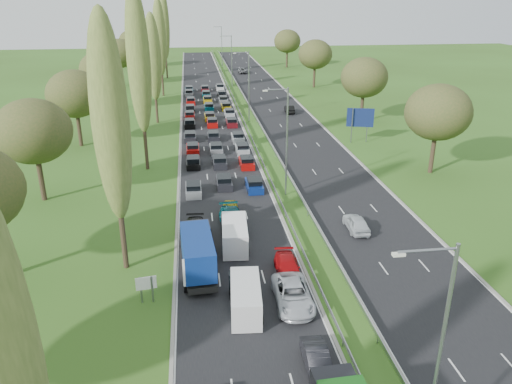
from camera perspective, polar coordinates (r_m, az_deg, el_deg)
ground at (r=91.10m, az=-0.94°, el=8.40°), size 260.00×260.00×0.00m
near_carriageway at (r=93.04m, az=-5.30°, el=8.60°), size 10.50×215.00×0.04m
far_carriageway at (r=94.48m, az=3.00°, el=8.86°), size 10.50×215.00×0.04m
central_reservation at (r=93.40m, az=-1.12°, el=9.08°), size 2.36×215.00×0.32m
lamp_columns at (r=87.95m, az=-0.82°, el=11.91°), size 0.18×140.18×12.00m
poplar_row at (r=76.95m, az=-12.27°, el=14.83°), size 2.80×127.80×22.44m
woodland_left at (r=73.80m, az=-20.54°, el=9.97°), size 8.00×166.00×11.10m
woodland_right at (r=81.46m, az=14.21°, el=11.68°), size 8.00×153.00×11.10m
traffic_queue_fill at (r=88.00m, az=-5.17°, el=8.13°), size 9.02×69.08×0.80m
near_car_2 at (r=45.76m, az=-6.75°, el=-4.76°), size 2.39×5.14×1.43m
near_car_3 at (r=46.41m, az=-7.05°, el=-4.38°), size 2.25×4.98×1.42m
near_car_7 at (r=48.03m, az=-2.68°, el=-3.17°), size 2.61×5.64×1.59m
near_car_8 at (r=50.54m, az=-2.83°, el=-2.04°), size 1.54×3.82×1.30m
near_car_9 at (r=31.62m, az=7.00°, el=-18.53°), size 1.45×4.02×1.32m
near_car_10 at (r=36.88m, az=4.23°, el=-11.61°), size 2.67×5.64×1.55m
near_car_11 at (r=40.32m, az=3.62°, el=-8.60°), size 2.11×4.72×1.35m
far_car_0 at (r=48.38m, az=11.40°, el=-3.49°), size 1.84×4.40×1.49m
far_car_1 at (r=95.56m, az=3.84°, el=9.45°), size 1.81×4.50×1.45m
far_car_2 at (r=145.25m, az=-1.54°, el=13.73°), size 2.77×5.44×1.47m
blue_lorry at (r=40.46m, az=-6.68°, el=-6.73°), size 2.32×8.35×3.53m
white_van_front at (r=36.08m, az=-1.23°, el=-11.83°), size 2.07×5.27×2.12m
white_van_rear at (r=44.56m, az=-2.49°, el=-4.79°), size 2.18×5.56×2.23m
info_sign at (r=37.52m, az=-12.42°, el=-10.44°), size 1.50×0.32×2.10m
direction_sign at (r=76.81m, az=11.82°, el=8.15°), size 3.89×1.14×5.20m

